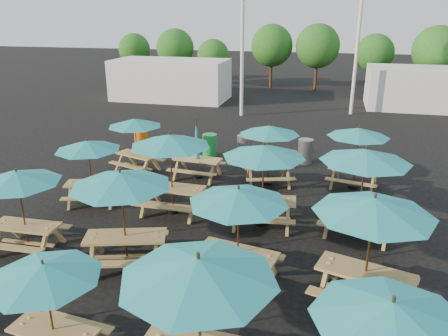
% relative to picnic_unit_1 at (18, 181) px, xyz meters
% --- Properties ---
extents(ground, '(120.00, 120.00, 0.00)m').
position_rel_picnic_unit_1_xyz_m(ground, '(4.21, 3.04, -1.96)').
color(ground, black).
rests_on(ground, ground).
extents(picnic_unit_1, '(2.22, 2.22, 2.25)m').
position_rel_picnic_unit_1_xyz_m(picnic_unit_1, '(0.00, 0.00, 0.00)').
color(picnic_unit_1, '#A27D48').
rests_on(picnic_unit_1, ground).
extents(picnic_unit_2, '(2.54, 2.54, 2.16)m').
position_rel_picnic_unit_1_xyz_m(picnic_unit_2, '(0.11, 3.16, -0.08)').
color(picnic_unit_2, '#A27D48').
rests_on(picnic_unit_2, ground).
extents(picnic_unit_3, '(2.62, 2.62, 2.15)m').
position_rel_picnic_unit_1_xyz_m(picnic_unit_3, '(0.25, 6.33, -0.08)').
color(picnic_unit_3, '#A27D48').
rests_on(picnic_unit_3, ground).
extents(picnic_unit_4, '(2.15, 2.15, 2.03)m').
position_rel_picnic_unit_1_xyz_m(picnic_unit_4, '(3.02, -3.25, -0.19)').
color(picnic_unit_4, '#A27D48').
rests_on(picnic_unit_4, ground).
extents(picnic_unit_5, '(2.99, 2.99, 2.50)m').
position_rel_picnic_unit_1_xyz_m(picnic_unit_5, '(2.86, -0.05, 0.22)').
color(picnic_unit_5, '#A27D48').
rests_on(picnic_unit_5, ground).
extents(picnic_unit_6, '(2.52, 2.52, 2.55)m').
position_rel_picnic_unit_1_xyz_m(picnic_unit_6, '(2.90, 3.13, 0.27)').
color(picnic_unit_6, '#A27D48').
rests_on(picnic_unit_6, ground).
extents(picnic_unit_7, '(1.96, 1.75, 2.33)m').
position_rel_picnic_unit_1_xyz_m(picnic_unit_7, '(2.75, 6.21, -1.00)').
color(picnic_unit_7, '#A27D48').
rests_on(picnic_unit_7, ground).
extents(picnic_unit_8, '(2.58, 2.58, 2.57)m').
position_rel_picnic_unit_1_xyz_m(picnic_unit_8, '(5.76, -3.30, 0.28)').
color(picnic_unit_8, '#A27D48').
rests_on(picnic_unit_8, ground).
extents(picnic_unit_9, '(2.62, 2.62, 2.35)m').
position_rel_picnic_unit_1_xyz_m(picnic_unit_9, '(5.67, -0.04, 0.09)').
color(picnic_unit_9, '#A27D48').
rests_on(picnic_unit_9, ground).
extents(picnic_unit_10, '(2.59, 2.59, 2.48)m').
position_rel_picnic_unit_1_xyz_m(picnic_unit_10, '(5.75, 2.96, 0.20)').
color(picnic_unit_10, '#A27D48').
rests_on(picnic_unit_10, ground).
extents(picnic_unit_11, '(2.68, 2.68, 2.23)m').
position_rel_picnic_unit_1_xyz_m(picnic_unit_11, '(5.45, 6.20, -0.02)').
color(picnic_unit_11, '#A27D48').
rests_on(picnic_unit_11, ground).
extents(picnic_unit_12, '(2.55, 2.55, 2.33)m').
position_rel_picnic_unit_1_xyz_m(picnic_unit_12, '(8.49, -3.35, 0.08)').
color(picnic_unit_12, '#A27D48').
rests_on(picnic_unit_12, ground).
extents(picnic_unit_13, '(3.02, 3.02, 2.54)m').
position_rel_picnic_unit_1_xyz_m(picnic_unit_13, '(8.46, -0.29, 0.26)').
color(picnic_unit_13, '#A27D48').
rests_on(picnic_unit_13, ground).
extents(picnic_unit_14, '(2.85, 2.85, 2.55)m').
position_rel_picnic_unit_1_xyz_m(picnic_unit_14, '(8.48, 3.01, 0.27)').
color(picnic_unit_14, '#A27D48').
rests_on(picnic_unit_14, ground).
extents(picnic_unit_15, '(2.53, 2.53, 2.23)m').
position_rel_picnic_unit_1_xyz_m(picnic_unit_15, '(8.47, 6.59, -0.01)').
color(picnic_unit_15, '#A27D48').
rests_on(picnic_unit_15, ground).
extents(waste_bin_0, '(0.62, 0.62, 1.00)m').
position_rel_picnic_unit_1_xyz_m(waste_bin_0, '(-0.84, 9.17, -1.45)').
color(waste_bin_0, orange).
rests_on(waste_bin_0, ground).
extents(waste_bin_1, '(0.62, 0.62, 1.00)m').
position_rel_picnic_unit_1_xyz_m(waste_bin_1, '(2.51, 8.81, -1.45)').
color(waste_bin_1, '#1A9136').
rests_on(waste_bin_1, ground).
extents(waste_bin_2, '(0.62, 0.62, 1.00)m').
position_rel_picnic_unit_1_xyz_m(waste_bin_2, '(4.01, 8.99, -1.45)').
color(waste_bin_2, gray).
rests_on(waste_bin_2, ground).
extents(waste_bin_3, '(0.62, 0.62, 1.00)m').
position_rel_picnic_unit_1_xyz_m(waste_bin_3, '(6.60, 9.00, -1.45)').
color(waste_bin_3, gray).
rests_on(waste_bin_3, ground).
extents(mast_0, '(0.20, 0.20, 12.00)m').
position_rel_picnic_unit_1_xyz_m(mast_0, '(2.21, 17.04, 4.04)').
color(mast_0, silver).
rests_on(mast_0, ground).
extents(mast_1, '(0.20, 0.20, 12.00)m').
position_rel_picnic_unit_1_xyz_m(mast_1, '(8.71, 19.04, 4.04)').
color(mast_1, silver).
rests_on(mast_1, ground).
extents(event_tent_0, '(8.00, 4.00, 2.80)m').
position_rel_picnic_unit_1_xyz_m(event_tent_0, '(-3.79, 21.04, -0.56)').
color(event_tent_0, silver).
rests_on(event_tent_0, ground).
extents(event_tent_1, '(7.00, 4.00, 2.60)m').
position_rel_picnic_unit_1_xyz_m(event_tent_1, '(13.21, 22.04, -0.66)').
color(event_tent_1, silver).
rests_on(event_tent_1, ground).
extents(tree_0, '(2.80, 2.80, 4.24)m').
position_rel_picnic_unit_1_xyz_m(tree_0, '(-9.86, 28.28, 0.87)').
color(tree_0, '#382314').
rests_on(tree_0, ground).
extents(tree_1, '(3.11, 3.11, 4.72)m').
position_rel_picnic_unit_1_xyz_m(tree_1, '(-5.54, 26.94, 1.19)').
color(tree_1, '#382314').
rests_on(tree_1, ground).
extents(tree_2, '(2.59, 2.59, 3.93)m').
position_rel_picnic_unit_1_xyz_m(tree_2, '(-2.18, 26.69, 0.67)').
color(tree_2, '#382314').
rests_on(tree_2, ground).
extents(tree_3, '(3.36, 3.36, 5.09)m').
position_rel_picnic_unit_1_xyz_m(tree_3, '(2.46, 27.75, 1.45)').
color(tree_3, '#382314').
rests_on(tree_3, ground).
extents(tree_4, '(3.41, 3.41, 5.17)m').
position_rel_picnic_unit_1_xyz_m(tree_4, '(6.11, 27.29, 1.50)').
color(tree_4, '#382314').
rests_on(tree_4, ground).
extents(tree_5, '(2.94, 2.94, 4.45)m').
position_rel_picnic_unit_1_xyz_m(tree_5, '(10.43, 27.71, 1.02)').
color(tree_5, '#382314').
rests_on(tree_5, ground).
extents(tree_6, '(3.38, 3.38, 5.13)m').
position_rel_picnic_unit_1_xyz_m(tree_6, '(14.44, 25.93, 1.47)').
color(tree_6, '#382314').
rests_on(tree_6, ground).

